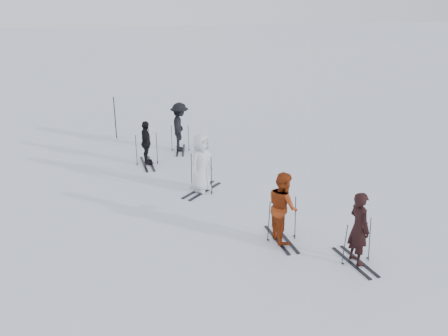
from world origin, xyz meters
The scene contains 12 objects.
ground centered at (0.00, 0.00, 0.00)m, with size 120.00×120.00×0.00m, color silver.
skier_near_dark centered at (2.66, -3.48, 0.95)m, with size 0.69×0.45×1.90m, color black.
skier_red centered at (1.11, -2.06, 0.97)m, with size 0.95×0.74×1.95m, color maroon.
skier_grey centered at (-0.67, 1.56, 0.98)m, with size 0.96×0.63×1.97m, color silver.
skier_uphill_left centered at (-2.44, 4.39, 0.84)m, with size 0.98×0.41×1.68m, color black.
skier_uphill_far centered at (-1.07, 5.80, 0.99)m, with size 1.28×0.74×1.98m, color black.
skis_near_dark centered at (2.66, -3.48, 0.60)m, with size 0.87×1.65×1.20m, color black, non-canonical shape.
skis_red centered at (1.11, -2.06, 0.63)m, with size 0.91×1.73×1.26m, color black, non-canonical shape.
skis_grey centered at (-0.67, 1.56, 0.66)m, with size 0.96×1.82×1.33m, color black, non-canonical shape.
skis_uphill_left centered at (-2.44, 4.39, 0.64)m, with size 0.92×1.74×1.27m, color black, non-canonical shape.
skis_uphill_far centered at (-1.07, 5.80, 0.56)m, with size 0.82×1.54×1.13m, color black, non-canonical shape.
piste_marker centered at (-3.75, 7.91, 0.93)m, with size 0.04×0.04×1.87m, color black.
Camera 1 is at (-2.30, -13.72, 6.78)m, focal length 40.00 mm.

